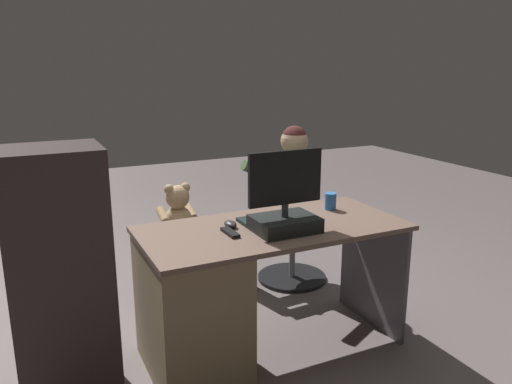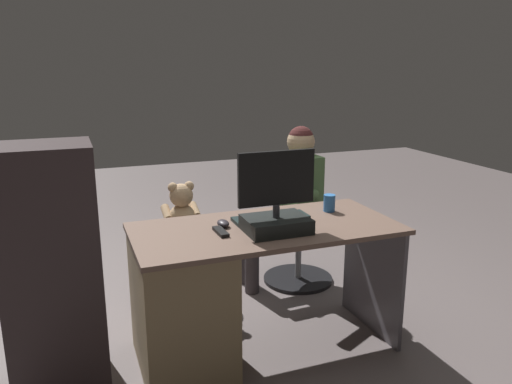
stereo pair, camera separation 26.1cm
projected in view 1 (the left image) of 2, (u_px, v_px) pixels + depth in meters
The scene contains 12 objects.
ground_plane at pixel (240, 313), 3.26m from camera, with size 10.00×10.00×0.00m, color #685D5C.
desk at pixel (210, 297), 2.62m from camera, with size 1.40×0.66×0.72m.
monitor at pixel (285, 208), 2.59m from camera, with size 0.40×0.25×0.42m.
keyboard at pixel (276, 218), 2.80m from camera, with size 0.42×0.14×0.02m, color black.
computer_mouse at pixel (230, 224), 2.66m from camera, with size 0.06×0.10×0.04m, color #2D292E.
cup at pixel (330, 201), 2.98m from camera, with size 0.07×0.07×0.10m, color #3372BF.
tv_remote at pixel (230, 233), 2.56m from camera, with size 0.04×0.15×0.02m, color black.
office_chair_teddy at pixel (180, 263), 3.40m from camera, with size 0.47×0.47×0.45m.
teddy_bear at pixel (178, 212), 3.32m from camera, with size 0.24×0.25×0.35m.
visitor_chair at pixel (292, 247), 3.71m from camera, with size 0.50×0.50×0.45m.
person at pixel (282, 192), 3.57m from camera, with size 0.54×0.49×1.14m.
equipment_rack at pixel (61, 278), 2.32m from camera, with size 0.44×0.36×1.21m, color #332829.
Camera 1 is at (1.19, 2.71, 1.57)m, focal length 35.67 mm.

